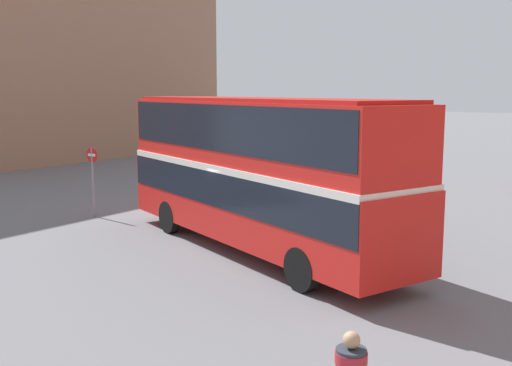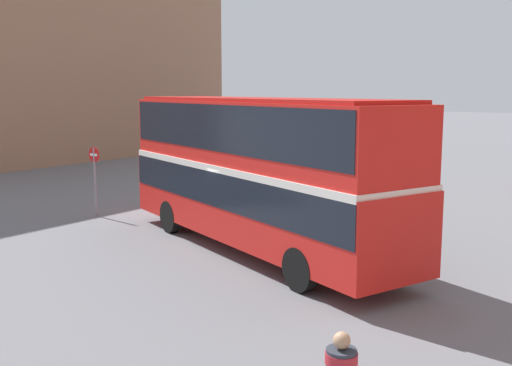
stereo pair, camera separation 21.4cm
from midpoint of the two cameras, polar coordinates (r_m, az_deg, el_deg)
The scene contains 4 objects.
ground_plane at distance 17.82m, azimuth 0.20°, elevation -6.54°, with size 240.00×240.00×0.00m, color slate.
building_row_left at distance 44.42m, azimuth -21.82°, elevation 12.25°, with size 10.42×30.21×15.69m.
double_decker_bus at distance 17.48m, azimuth -0.35°, elevation 1.84°, with size 11.67×6.52×4.51m.
no_entry_sign at distance 23.18m, azimuth -15.56°, elevation 1.07°, with size 0.57×0.08×2.63m.
Camera 1 is at (9.77, -14.13, 4.72)m, focal length 42.00 mm.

